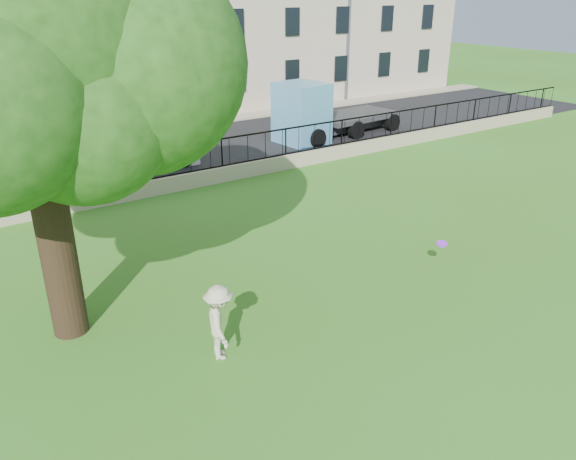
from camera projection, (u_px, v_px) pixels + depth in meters
ground at (368, 357)px, 11.63m from camera, size 120.00×120.00×0.00m
retaining_wall at (151, 187)px, 20.63m from camera, size 50.00×0.40×0.60m
iron_railing at (148, 165)px, 20.30m from camera, size 50.00×0.05×1.13m
street at (111, 165)px, 24.32m from camera, size 60.00×9.00×0.01m
sidewalk at (78, 139)px, 28.26m from camera, size 60.00×1.40×0.12m
tree at (10, 32)px, 10.02m from camera, size 7.85×6.05×9.59m
man at (219, 322)px, 11.35m from camera, size 0.91×1.19×1.64m
frisbee at (442, 244)px, 14.11m from camera, size 0.29×0.30×0.12m
red_sedan at (4, 182)px, 19.99m from camera, size 4.25×1.66×1.38m
white_van at (137, 146)px, 23.36m from camera, size 4.84×2.05×2.00m
blue_truck at (338, 107)px, 28.68m from camera, size 7.11×3.08×2.90m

